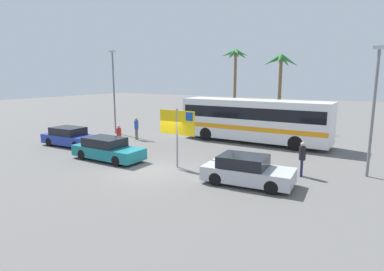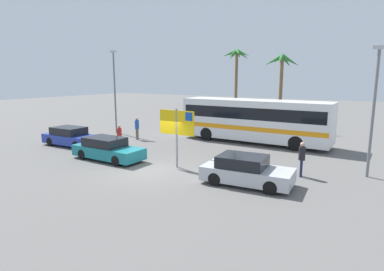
{
  "view_description": "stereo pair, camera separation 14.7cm",
  "coord_description": "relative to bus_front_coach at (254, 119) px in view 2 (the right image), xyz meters",
  "views": [
    {
      "loc": [
        10.5,
        -12.7,
        4.85
      ],
      "look_at": [
        0.27,
        3.81,
        1.3
      ],
      "focal_mm": 30.17,
      "sensor_mm": 36.0,
      "label": 1
    },
    {
      "loc": [
        10.62,
        -12.62,
        4.85
      ],
      "look_at": [
        0.27,
        3.81,
        1.3
      ],
      "focal_mm": 30.17,
      "sensor_mm": 36.0,
      "label": 2
    }
  ],
  "objects": [
    {
      "name": "lamp_post_left_side",
      "position": [
        7.86,
        -5.01,
        1.67
      ],
      "size": [
        0.56,
        0.2,
        6.26
      ],
      "color": "slate",
      "rests_on": "ground"
    },
    {
      "name": "palm_tree_inland",
      "position": [
        -0.39,
        7.31,
        3.66
      ],
      "size": [
        3.12,
        3.31,
        6.9
      ],
      "color": "brown",
      "rests_on": "ground"
    },
    {
      "name": "pedestrian_by_bus",
      "position": [
        -7.03,
        -6.82,
        -0.83
      ],
      "size": [
        0.32,
        0.32,
        1.63
      ],
      "rotation": [
        0.0,
        0.0,
        4.25
      ],
      "color": "#1E2347",
      "rests_on": "ground"
    },
    {
      "name": "car_blue",
      "position": [
        -10.61,
        -8.01,
        -1.15
      ],
      "size": [
        4.39,
        1.91,
        1.32
      ],
      "rotation": [
        0.0,
        0.0,
        0.05
      ],
      "color": "#23389E",
      "rests_on": "ground"
    },
    {
      "name": "car_teal",
      "position": [
        -5.44,
        -9.42,
        -1.15
      ],
      "size": [
        4.49,
        1.71,
        1.32
      ],
      "rotation": [
        0.0,
        0.0,
        0.0
      ],
      "color": "#19757F",
      "rests_on": "ground"
    },
    {
      "name": "palm_tree_seaside",
      "position": [
        -6.4,
        10.66,
        4.59
      ],
      "size": [
        3.18,
        3.16,
        7.83
      ],
      "color": "brown",
      "rests_on": "ground"
    },
    {
      "name": "ground",
      "position": [
        -1.92,
        -9.86,
        -1.78
      ],
      "size": [
        120.0,
        120.0,
        0.0
      ],
      "primitive_type": "plane",
      "color": "#605E5B"
    },
    {
      "name": "bus_front_coach",
      "position": [
        0.0,
        0.0,
        0.0
      ],
      "size": [
        10.94,
        2.55,
        3.17
      ],
      "color": "white",
      "rests_on": "ground"
    },
    {
      "name": "lamp_post_right_side",
      "position": [
        -11.67,
        -2.52,
        2.04
      ],
      "size": [
        0.56,
        0.2,
        7.0
      ],
      "color": "slate",
      "rests_on": "ground"
    },
    {
      "name": "car_silver",
      "position": [
        3.25,
        -9.21,
        -1.15
      ],
      "size": [
        4.19,
        2.18,
        1.32
      ],
      "rotation": [
        0.0,
        0.0,
        0.09
      ],
      "color": "#B7BABF",
      "rests_on": "ground"
    },
    {
      "name": "ferry_sign",
      "position": [
        -0.98,
        -8.57,
        0.54
      ],
      "size": [
        2.2,
        0.11,
        3.2
      ],
      "rotation": [
        0.0,
        0.0,
        -0.02
      ],
      "color": "gray",
      "rests_on": "ground"
    },
    {
      "name": "pedestrian_crossing_lot",
      "position": [
        -8.11,
        -3.82,
        -0.74
      ],
      "size": [
        0.32,
        0.32,
        1.76
      ],
      "rotation": [
        0.0,
        0.0,
        4.43
      ],
      "color": "#706656",
      "rests_on": "ground"
    },
    {
      "name": "pedestrian_near_sign",
      "position": [
        5.1,
        -6.7,
        -0.76
      ],
      "size": [
        0.32,
        0.32,
        1.73
      ],
      "rotation": [
        0.0,
        0.0,
        0.22
      ],
      "color": "#1E2347",
      "rests_on": "ground"
    }
  ]
}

